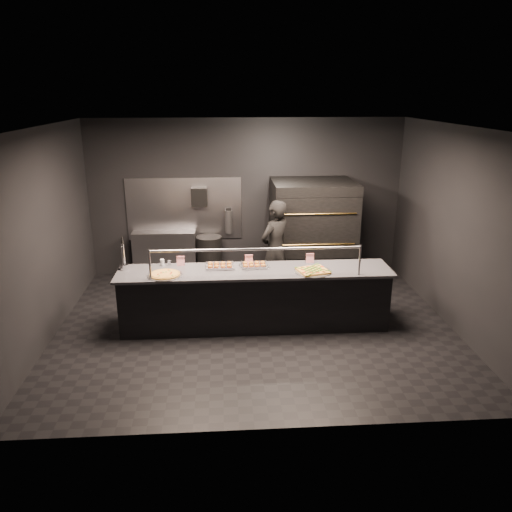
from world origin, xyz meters
name	(u,v)px	position (x,y,z in m)	size (l,w,h in m)	color
room	(253,232)	(-0.02, 0.05, 1.50)	(6.04, 6.00, 3.00)	black
service_counter	(255,298)	(0.00, 0.00, 0.46)	(4.10, 0.78, 1.37)	black
pizza_oven	(312,231)	(1.20, 1.90, 0.97)	(1.50, 1.23, 1.91)	black
prep_shelf	(165,254)	(-1.60, 2.32, 0.45)	(1.20, 0.35, 0.90)	#99999E
towel_dispenser	(199,197)	(-0.90, 2.39, 1.55)	(0.30, 0.20, 0.35)	black
fire_extinguisher	(229,221)	(-0.35, 2.40, 1.06)	(0.14, 0.14, 0.51)	#B2B2B7
beer_tap	(124,259)	(-1.95, 0.16, 1.08)	(0.14, 0.20, 0.55)	silver
round_pizza	(165,275)	(-1.32, -0.15, 0.94)	(0.51, 0.51, 0.03)	silver
slider_tray_a	(220,266)	(-0.52, 0.15, 0.95)	(0.45, 0.35, 0.07)	silver
slider_tray_b	(254,265)	(0.00, 0.15, 0.94)	(0.47, 0.41, 0.06)	silver
square_pizza	(313,271)	(0.85, -0.15, 0.94)	(0.54, 0.54, 0.05)	silver
condiment_jar	(164,263)	(-1.37, 0.28, 0.97)	(0.16, 0.06, 0.10)	silver
tent_cards	(247,259)	(-0.11, 0.28, 1.00)	(2.12, 0.04, 0.15)	white
trash_bin	(209,257)	(-0.74, 2.22, 0.40)	(0.49, 0.49, 0.81)	black
worker	(275,249)	(0.43, 1.17, 0.86)	(0.63, 0.41, 1.72)	black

